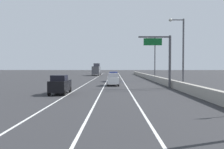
# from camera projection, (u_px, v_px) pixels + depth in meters

# --- Properties ---
(ground_plane) EXTENTS (320.00, 320.00, 0.00)m
(ground_plane) POSITION_uv_depth(u_px,v_px,m) (116.00, 78.00, 66.15)
(ground_plane) COLOR #2D2D30
(lane_stripe_left) EXTENTS (0.16, 130.00, 0.00)m
(lane_stripe_left) POSITION_uv_depth(u_px,v_px,m) (93.00, 80.00, 57.20)
(lane_stripe_left) COLOR silver
(lane_stripe_left) RESTS_ON ground_plane
(lane_stripe_center) EXTENTS (0.16, 130.00, 0.00)m
(lane_stripe_center) POSITION_uv_depth(u_px,v_px,m) (108.00, 80.00, 57.17)
(lane_stripe_center) COLOR silver
(lane_stripe_center) RESTS_ON ground_plane
(lane_stripe_right) EXTENTS (0.16, 130.00, 0.00)m
(lane_stripe_right) POSITION_uv_depth(u_px,v_px,m) (122.00, 80.00, 57.14)
(lane_stripe_right) COLOR silver
(lane_stripe_right) RESTS_ON ground_plane
(jersey_barrier_right) EXTENTS (0.60, 120.00, 1.10)m
(jersey_barrier_right) POSITION_uv_depth(u_px,v_px,m) (163.00, 81.00, 42.06)
(jersey_barrier_right) COLOR #9E998E
(jersey_barrier_right) RESTS_ON ground_plane
(overhead_sign_gantry) EXTENTS (4.68, 0.36, 7.50)m
(overhead_sign_gantry) POSITION_uv_depth(u_px,v_px,m) (165.00, 55.00, 34.24)
(overhead_sign_gantry) COLOR #47474C
(overhead_sign_gantry) RESTS_ON ground_plane
(lamp_post_right_second) EXTENTS (2.14, 0.44, 9.66)m
(lamp_post_right_second) POSITION_uv_depth(u_px,v_px,m) (181.00, 48.00, 32.87)
(lamp_post_right_second) COLOR #4C4C51
(lamp_post_right_second) RESTS_ON ground_plane
(lamp_post_right_third) EXTENTS (2.14, 0.44, 9.66)m
(lamp_post_right_third) POSITION_uv_depth(u_px,v_px,m) (154.00, 56.00, 54.13)
(lamp_post_right_third) COLOR #4C4C51
(lamp_post_right_third) RESTS_ON ground_plane
(car_blue_0) EXTENTS (1.94, 4.39, 2.03)m
(car_blue_0) POSITION_uv_depth(u_px,v_px,m) (113.00, 77.00, 49.45)
(car_blue_0) COLOR #1E389E
(car_blue_0) RESTS_ON ground_plane
(car_black_1) EXTENTS (1.84, 4.26, 2.13)m
(car_black_1) POSITION_uv_depth(u_px,v_px,m) (60.00, 85.00, 26.85)
(car_black_1) COLOR black
(car_black_1) RESTS_ON ground_plane
(car_white_2) EXTENTS (1.93, 4.07, 2.02)m
(car_white_2) POSITION_uv_depth(u_px,v_px,m) (113.00, 79.00, 38.83)
(car_white_2) COLOR white
(car_white_2) RESTS_ON ground_plane
(box_truck) EXTENTS (2.56, 8.12, 4.27)m
(box_truck) POSITION_uv_depth(u_px,v_px,m) (96.00, 70.00, 83.95)
(box_truck) COLOR #4C4C51
(box_truck) RESTS_ON ground_plane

